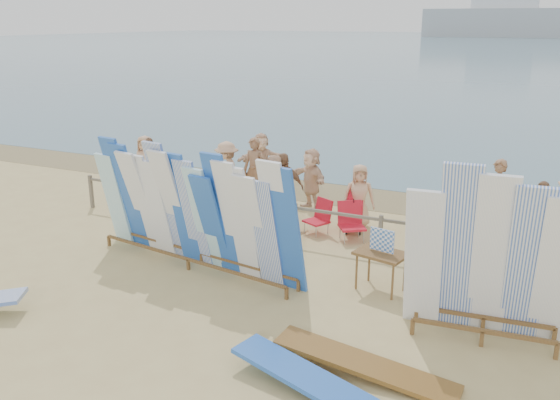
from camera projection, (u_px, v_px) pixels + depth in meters
The scene contains 24 objects.
ground at pixel (230, 293), 11.05m from camera, with size 160.00×160.00×0.00m, color tan.
ocean at pixel (538, 45), 121.98m from camera, with size 320.00×240.00×0.02m, color #44697A.
wet_sand_strip at pixel (353, 194), 17.29m from camera, with size 40.00×2.60×0.01m, color olive.
distant_ship at pixel (503, 18), 170.36m from camera, with size 45.00×8.00×14.00m.
fence at pixel (295, 215), 13.47m from camera, with size 12.08×0.08×0.90m.
main_surfboard_rack at pixel (193, 213), 11.88m from camera, with size 5.15×1.40×2.58m.
side_surfboard_rack at pixel (490, 263), 9.07m from camera, with size 2.57×0.99×2.92m.
vendor_table at pixel (381, 270), 11.05m from camera, with size 1.04×0.84×1.22m.
flat_board_d at pixel (318, 394), 8.05m from camera, with size 0.56×2.70×0.07m, color blue.
flat_board_c at pixel (365, 374), 8.50m from camera, with size 0.56×2.70×0.07m, color brown.
beach_chair_left at pixel (317, 224), 14.07m from camera, with size 0.70×0.71×0.82m.
beach_chair_right at pixel (351, 229), 13.62m from camera, with size 0.79×0.79×0.89m.
stroller at pixel (354, 216), 14.19m from camera, with size 0.64×0.79×0.95m.
beachgoer_10 at pixel (541, 215), 13.04m from camera, with size 0.90×0.39×1.54m, color #8C6042.
beachgoer_0 at pixel (146, 163), 17.58m from camera, with size 0.80×0.38×1.63m, color tan.
beachgoer_6 at pixel (359, 196), 14.32m from camera, with size 0.77×0.37×1.58m, color tan.
beachgoer_2 at pixel (273, 192), 14.25m from camera, with size 0.88×0.42×1.81m, color beige.
beachgoer_4 at pixel (283, 188), 14.72m from camera, with size 1.03×0.45×1.76m, color #8C6042.
beachgoer_5 at pixel (311, 179), 15.77m from camera, with size 1.53×0.49×1.65m, color beige.
beachgoer_1 at pixel (254, 170), 16.35m from camera, with size 0.66×0.36×1.81m, color #8C6042.
beachgoer_11 at pixel (262, 160), 17.84m from camera, with size 1.53×0.50×1.65m, color beige.
beachgoer_3 at pixel (227, 173), 16.10m from camera, with size 1.13×0.47×1.75m, color tan.
beachgoer_extra_1 at pixel (151, 164), 17.52m from camera, with size 0.93×0.40×1.59m, color #8C6042.
beachgoer_7 at pixel (497, 197), 13.81m from camera, with size 0.66×0.36×1.82m, color #8C6042.
Camera 1 is at (5.10, -8.73, 4.88)m, focal length 38.00 mm.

